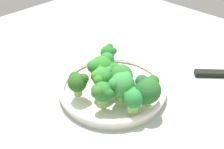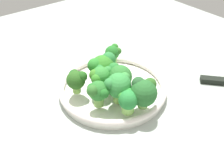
{
  "view_description": "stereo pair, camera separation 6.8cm",
  "coord_description": "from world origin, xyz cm",
  "views": [
    {
      "loc": [
        -40.75,
        39.61,
        44.9
      ],
      "look_at": [
        -2.06,
        0.19,
        5.86
      ],
      "focal_mm": 43.66,
      "sensor_mm": 36.0,
      "label": 1
    },
    {
      "loc": [
        -45.27,
        34.59,
        44.9
      ],
      "look_at": [
        -2.06,
        0.19,
        5.86
      ],
      "focal_mm": 43.66,
      "sensor_mm": 36.0,
      "label": 2
    }
  ],
  "objects": [
    {
      "name": "broccoli_floret_5",
      "position": [
        1.19,
        8.58,
        6.47
      ],
      "size": [
        5.21,
        4.8,
        5.85
      ],
      "color": "#83B44F",
      "rests_on": "bowl"
    },
    {
      "name": "broccoli_floret_2",
      "position": [
        -2.36,
        4.09,
        6.98
      ],
      "size": [
        4.86,
        6.04,
        6.64
      ],
      "color": "#87CC61",
      "rests_on": "bowl"
    },
    {
      "name": "broccoli_floret_3",
      "position": [
        -6.44,
        7.78,
        6.95
      ],
      "size": [
        5.57,
        5.37,
        6.55
      ],
      "color": "#82B857",
      "rests_on": "bowl"
    },
    {
      "name": "broccoli_floret_8",
      "position": [
        -11.92,
        3.61,
        6.12
      ],
      "size": [
        4.53,
        4.49,
        5.6
      ],
      "color": "#92D162",
      "rests_on": "bowl"
    },
    {
      "name": "broccoli_floret_1",
      "position": [
        -7.99,
        3.07,
        7.32
      ],
      "size": [
        5.86,
        7.14,
        7.47
      ],
      "color": "#88BD54",
      "rests_on": "bowl"
    },
    {
      "name": "ground_plane",
      "position": [
        0.0,
        0.0,
        -1.25
      ],
      "size": [
        130.0,
        130.0,
        2.5
      ],
      "primitive_type": "cube",
      "color": "#A4B1A7"
    },
    {
      "name": "broccoli_floret_6",
      "position": [
        -12.84,
        -0.49,
        6.97
      ],
      "size": [
        6.41,
        6.42,
        7.1
      ],
      "color": "#96D16C",
      "rests_on": "bowl"
    },
    {
      "name": "bowl",
      "position": [
        -2.06,
        0.19,
        1.46
      ],
      "size": [
        27.83,
        27.83,
        2.86
      ],
      "color": "white",
      "rests_on": "ground_plane"
    },
    {
      "name": "broccoli_floret_0",
      "position": [
        0.67,
        1.12,
        7.22
      ],
      "size": [
        6.24,
        7.97,
        7.3
      ],
      "color": "#84B54F",
      "rests_on": "bowl"
    },
    {
      "name": "broccoli_floret_7",
      "position": [
        -4.51,
        -0.31,
        6.78
      ],
      "size": [
        6.84,
        5.81,
        6.75
      ],
      "color": "#90C557",
      "rests_on": "bowl"
    },
    {
      "name": "broccoli_floret_4",
      "position": [
        6.1,
        -6.67,
        5.78
      ],
      "size": [
        4.05,
        4.5,
        5.08
      ],
      "color": "#78C054",
      "rests_on": "bowl"
    }
  ]
}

